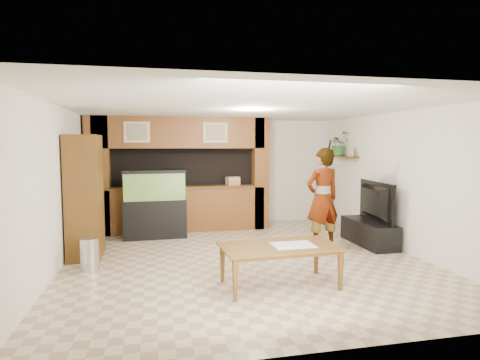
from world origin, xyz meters
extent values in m
plane|color=#C9B38C|center=(0.00, 0.00, 0.00)|extent=(6.50, 6.50, 0.00)
plane|color=white|center=(0.00, 0.00, 2.60)|extent=(6.50, 6.50, 0.00)
plane|color=silver|center=(0.00, 3.25, 1.30)|extent=(6.00, 0.00, 6.00)
plane|color=silver|center=(-3.00, 0.00, 1.30)|extent=(0.00, 6.50, 6.50)
plane|color=silver|center=(3.00, 0.00, 1.30)|extent=(0.00, 6.50, 6.50)
cube|color=brown|center=(-0.90, 2.45, 0.50)|extent=(3.80, 0.35, 1.00)
cube|color=brown|center=(-0.90, 2.45, 1.02)|extent=(3.80, 0.43, 0.04)
cube|color=brown|center=(-0.90, 2.45, 2.25)|extent=(3.80, 0.35, 0.70)
cube|color=brown|center=(-2.70, 2.45, 1.30)|extent=(0.50, 0.35, 2.60)
cube|color=brown|center=(0.95, 2.45, 1.30)|extent=(0.35, 0.35, 2.60)
cube|color=black|center=(-0.90, 3.00, 1.45)|extent=(4.20, 0.45, 0.85)
cube|color=#C9AF86|center=(-1.85, 2.26, 2.25)|extent=(0.55, 0.03, 0.45)
cube|color=tan|center=(-1.85, 2.24, 2.25)|extent=(0.43, 0.01, 0.35)
cube|color=#C9AF86|center=(-0.15, 2.26, 2.25)|extent=(0.55, 0.03, 0.45)
cube|color=tan|center=(-0.15, 2.24, 2.25)|extent=(0.43, 0.01, 0.35)
cylinder|color=black|center=(-2.97, 1.00, 1.90)|extent=(0.04, 0.25, 0.25)
cylinder|color=white|center=(-2.94, 1.00, 1.90)|extent=(0.01, 0.21, 0.21)
cube|color=brown|center=(2.85, 1.95, 1.70)|extent=(0.25, 0.90, 0.04)
cube|color=brown|center=(-2.70, 0.70, 1.07)|extent=(0.54, 0.88, 2.15)
cylinder|color=#B2B2B7|center=(-2.52, -0.13, 0.26)|extent=(0.28, 0.28, 0.52)
cube|color=black|center=(-1.51, 1.95, 0.41)|extent=(1.31, 0.49, 0.82)
cube|color=#378736|center=(-1.51, 1.95, 1.10)|extent=(1.25, 0.46, 0.57)
cube|color=black|center=(-1.51, 1.95, 1.42)|extent=(1.31, 0.49, 0.07)
cube|color=black|center=(2.65, 0.45, 0.24)|extent=(0.52, 1.42, 0.47)
imported|color=black|center=(2.65, 0.45, 0.86)|extent=(0.29, 1.37, 0.78)
cube|color=#C9AF86|center=(2.85, 1.65, 1.83)|extent=(0.04, 0.16, 0.21)
imported|color=#326C2B|center=(2.82, 2.20, 2.00)|extent=(0.59, 0.54, 0.57)
imported|color=#9F7B57|center=(1.60, 0.33, 0.96)|extent=(0.78, 0.59, 1.92)
cylinder|color=black|center=(1.65, 0.17, 1.97)|extent=(0.04, 0.11, 0.17)
imported|color=brown|center=(0.19, -1.47, 0.29)|extent=(1.68, 0.99, 0.58)
cube|color=silver|center=(0.37, -1.46, 0.58)|extent=(0.58, 0.43, 0.01)
cube|color=#A17D57|center=(0.29, 2.45, 1.14)|extent=(0.34, 0.27, 0.20)
camera|label=1|loc=(-1.51, -6.67, 1.97)|focal=30.00mm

